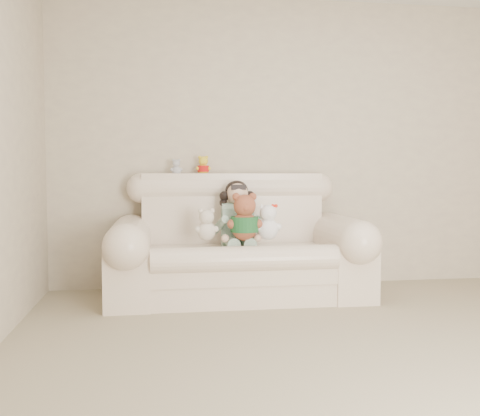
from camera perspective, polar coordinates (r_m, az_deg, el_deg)
name	(u,v)px	position (r m, az deg, el deg)	size (l,w,h in m)	color
floor	(430,386)	(2.94, 19.15, -17.02)	(5.00, 5.00, 0.00)	gray
wall_back	(300,144)	(5.11, 6.25, 6.67)	(4.50, 4.50, 0.00)	#AE9E8A
sofa	(238,236)	(4.50, -0.19, -2.91)	(2.10, 0.95, 1.03)	#F8E2C8
seated_child	(237,213)	(4.57, -0.28, -0.49)	(0.34, 0.41, 0.56)	#33754E
brown_teddy	(244,212)	(4.33, 0.47, -0.44)	(0.28, 0.22, 0.44)	brown
white_cat	(268,218)	(4.38, 2.91, -1.06)	(0.22, 0.17, 0.34)	white
cream_teddy	(206,221)	(4.33, -3.50, -1.41)	(0.19, 0.15, 0.30)	beige
yellow_mini_bear	(203,164)	(4.83, -3.84, 4.61)	(0.13, 0.10, 0.20)	yellow
grey_mini_plush	(176,166)	(4.79, -6.63, 4.39)	(0.11, 0.08, 0.17)	silver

